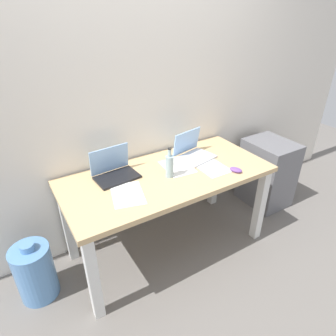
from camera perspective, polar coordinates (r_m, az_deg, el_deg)
ground_plane at (r=2.70m, az=-0.00°, el=-14.93°), size 8.00×8.00×0.00m
back_wall at (r=2.38m, az=-5.64°, el=15.07°), size 5.20×0.08×2.60m
desk at (r=2.29m, az=-0.00°, el=-3.33°), size 1.63×0.75×0.75m
laptop_left at (r=2.22m, az=-10.47°, el=-0.56°), size 0.33×0.24×0.22m
laptop_right at (r=2.48m, az=4.91°, el=3.11°), size 0.34×0.30×0.22m
beer_bottle at (r=2.16m, az=0.31°, el=0.47°), size 0.06×0.06×0.24m
computer_mouse at (r=2.32m, az=13.16°, el=-0.35°), size 0.10×0.12×0.03m
paper_sheet_front_right at (r=2.36m, az=8.46°, el=0.23°), size 0.21×0.30×0.00m
paper_sheet_near_back at (r=2.33m, az=1.83°, el=0.25°), size 0.24×0.31×0.00m
paper_sheet_front_left at (r=2.02m, az=-7.94°, el=-5.10°), size 0.28×0.34×0.00m
water_cooler_jug at (r=2.39m, az=-24.63°, el=-18.04°), size 0.27×0.27×0.49m
filing_cabinet at (r=3.22m, az=18.84°, el=-0.87°), size 0.40×0.48×0.69m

